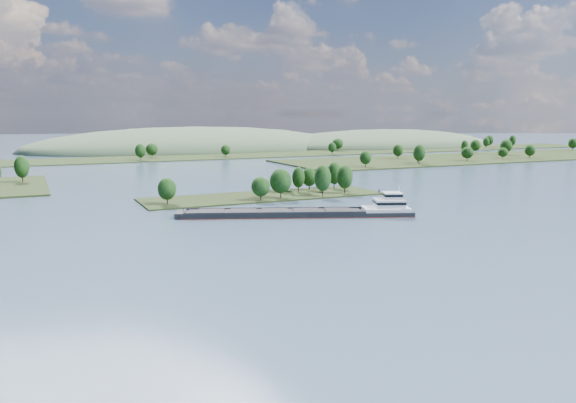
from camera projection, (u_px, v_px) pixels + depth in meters
name	position (u px, v px, depth m)	size (l,w,h in m)	color
ground	(335.00, 222.00, 178.79)	(1800.00, 1800.00, 0.00)	#3A4E65
tree_island	(279.00, 187.00, 233.35)	(100.00, 30.91, 14.15)	black
right_bank	(479.00, 157.00, 435.66)	(320.00, 90.00, 14.94)	black
back_shoreline	(163.00, 158.00, 432.30)	(900.00, 60.00, 14.83)	black
hill_east	(384.00, 146.00, 600.59)	(260.00, 140.00, 36.00)	#3E543A
hill_west	(195.00, 149.00, 544.25)	(320.00, 160.00, 44.00)	#3E543A
cargo_barge	(312.00, 212.00, 189.35)	(77.44, 38.29, 10.77)	black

